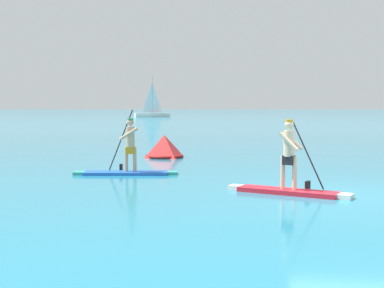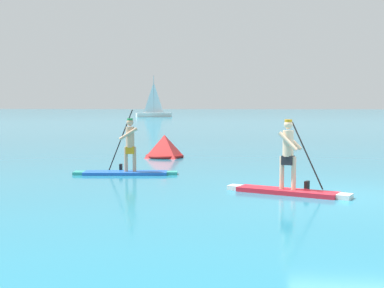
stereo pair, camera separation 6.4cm
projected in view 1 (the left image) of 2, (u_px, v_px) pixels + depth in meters
name	position (u px, v px, depth m)	size (l,w,h in m)	color
ground	(346.00, 195.00, 12.85)	(440.00, 440.00, 0.00)	teal
paddleboarder_near_left	(127.00, 162.00, 16.66)	(3.20, 1.02, 2.03)	blue
paddleboarder_mid_center	(289.00, 177.00, 13.01)	(2.95, 1.56, 1.82)	red
race_marker_buoy	(164.00, 148.00, 21.93)	(1.80, 1.80, 0.92)	red
sailboat_left_horizon	(152.00, 112.00, 91.45)	(5.99, 3.52, 6.95)	white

